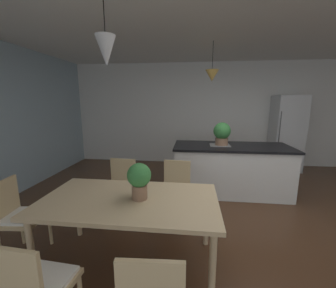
{
  "coord_description": "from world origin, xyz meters",
  "views": [
    {
      "loc": [
        -0.82,
        -2.67,
        1.69
      ],
      "look_at": [
        -1.15,
        0.23,
        1.11
      ],
      "focal_mm": 22.78,
      "sensor_mm": 36.0,
      "label": 1
    }
  ],
  "objects_px": {
    "chair_near_left": "(35,288)",
    "potted_plant_on_island": "(222,133)",
    "chair_far_right": "(176,190)",
    "dining_table": "(130,205)",
    "kitchen_island": "(231,169)",
    "refrigerator": "(286,133)",
    "chair_far_left": "(120,188)",
    "potted_plant_on_table": "(139,179)",
    "chair_window_end": "(19,215)"
  },
  "relations": [
    {
      "from": "kitchen_island",
      "to": "potted_plant_on_island",
      "type": "relative_size",
      "value": 4.96
    },
    {
      "from": "chair_window_end",
      "to": "chair_far_right",
      "type": "distance_m",
      "value": 1.86
    },
    {
      "from": "dining_table",
      "to": "chair_far_left",
      "type": "distance_m",
      "value": 0.95
    },
    {
      "from": "kitchen_island",
      "to": "chair_far_left",
      "type": "bearing_deg",
      "value": -146.71
    },
    {
      "from": "refrigerator",
      "to": "potted_plant_on_island",
      "type": "distance_m",
      "value": 2.4
    },
    {
      "from": "chair_far_left",
      "to": "potted_plant_on_island",
      "type": "distance_m",
      "value": 2.03
    },
    {
      "from": "kitchen_island",
      "to": "potted_plant_on_island",
      "type": "xyz_separation_m",
      "value": [
        -0.19,
        0.0,
        0.67
      ]
    },
    {
      "from": "chair_near_left",
      "to": "chair_far_right",
      "type": "distance_m",
      "value": 1.87
    },
    {
      "from": "dining_table",
      "to": "kitchen_island",
      "type": "xyz_separation_m",
      "value": [
        1.34,
        1.99,
        -0.21
      ]
    },
    {
      "from": "kitchen_island",
      "to": "potted_plant_on_island",
      "type": "height_order",
      "value": "potted_plant_on_island"
    },
    {
      "from": "dining_table",
      "to": "chair_far_left",
      "type": "relative_size",
      "value": 2.03
    },
    {
      "from": "chair_near_left",
      "to": "chair_far_left",
      "type": "distance_m",
      "value": 1.69
    },
    {
      "from": "chair_near_left",
      "to": "potted_plant_on_table",
      "type": "bearing_deg",
      "value": 59.29
    },
    {
      "from": "refrigerator",
      "to": "potted_plant_on_island",
      "type": "xyz_separation_m",
      "value": [
        -1.78,
        -1.6,
        0.21
      ]
    },
    {
      "from": "refrigerator",
      "to": "chair_near_left",
      "type": "bearing_deg",
      "value": -126.9
    },
    {
      "from": "chair_near_left",
      "to": "kitchen_island",
      "type": "bearing_deg",
      "value": 58.41
    },
    {
      "from": "dining_table",
      "to": "kitchen_island",
      "type": "relative_size",
      "value": 0.84
    },
    {
      "from": "refrigerator",
      "to": "potted_plant_on_table",
      "type": "bearing_deg",
      "value": -128.24
    },
    {
      "from": "dining_table",
      "to": "potted_plant_on_table",
      "type": "relative_size",
      "value": 4.81
    },
    {
      "from": "chair_window_end",
      "to": "kitchen_island",
      "type": "bearing_deg",
      "value": 37.5
    },
    {
      "from": "chair_window_end",
      "to": "chair_far_right",
      "type": "xyz_separation_m",
      "value": [
        1.65,
        0.85,
        0.0
      ]
    },
    {
      "from": "chair_far_left",
      "to": "chair_far_right",
      "type": "xyz_separation_m",
      "value": [
        0.8,
        -0.0,
        0.0
      ]
    },
    {
      "from": "refrigerator",
      "to": "potted_plant_on_island",
      "type": "relative_size",
      "value": 4.35
    },
    {
      "from": "dining_table",
      "to": "potted_plant_on_table",
      "type": "height_order",
      "value": "potted_plant_on_table"
    },
    {
      "from": "chair_far_left",
      "to": "potted_plant_on_island",
      "type": "relative_size",
      "value": 2.06
    },
    {
      "from": "chair_far_right",
      "to": "chair_window_end",
      "type": "bearing_deg",
      "value": -152.78
    },
    {
      "from": "dining_table",
      "to": "chair_near_left",
      "type": "bearing_deg",
      "value": -115.36
    },
    {
      "from": "chair_far_right",
      "to": "kitchen_island",
      "type": "xyz_separation_m",
      "value": [
        0.94,
        1.14,
        -0.01
      ]
    },
    {
      "from": "potted_plant_on_island",
      "to": "chair_near_left",
      "type": "bearing_deg",
      "value": -118.72
    },
    {
      "from": "chair_near_left",
      "to": "dining_table",
      "type": "bearing_deg",
      "value": 64.64
    },
    {
      "from": "chair_near_left",
      "to": "chair_far_right",
      "type": "relative_size",
      "value": 1.0
    },
    {
      "from": "chair_far_right",
      "to": "refrigerator",
      "type": "bearing_deg",
      "value": 47.34
    },
    {
      "from": "chair_far_right",
      "to": "kitchen_island",
      "type": "height_order",
      "value": "kitchen_island"
    },
    {
      "from": "chair_window_end",
      "to": "chair_far_left",
      "type": "distance_m",
      "value": 1.21
    },
    {
      "from": "kitchen_island",
      "to": "potted_plant_on_table",
      "type": "height_order",
      "value": "potted_plant_on_table"
    },
    {
      "from": "potted_plant_on_table",
      "to": "chair_far_left",
      "type": "bearing_deg",
      "value": 120.76
    },
    {
      "from": "refrigerator",
      "to": "kitchen_island",
      "type": "bearing_deg",
      "value": -134.72
    },
    {
      "from": "chair_near_left",
      "to": "potted_plant_on_table",
      "type": "height_order",
      "value": "potted_plant_on_table"
    },
    {
      "from": "chair_far_left",
      "to": "chair_far_right",
      "type": "relative_size",
      "value": 1.0
    },
    {
      "from": "chair_far_left",
      "to": "potted_plant_on_table",
      "type": "bearing_deg",
      "value": -59.24
    },
    {
      "from": "dining_table",
      "to": "chair_far_right",
      "type": "height_order",
      "value": "chair_far_right"
    },
    {
      "from": "chair_far_right",
      "to": "chair_far_left",
      "type": "bearing_deg",
      "value": 180.0
    },
    {
      "from": "dining_table",
      "to": "chair_far_right",
      "type": "distance_m",
      "value": 0.96
    },
    {
      "from": "chair_window_end",
      "to": "chair_far_left",
      "type": "bearing_deg",
      "value": 44.75
    },
    {
      "from": "chair_far_left",
      "to": "dining_table",
      "type": "bearing_deg",
      "value": -65.0
    },
    {
      "from": "kitchen_island",
      "to": "refrigerator",
      "type": "bearing_deg",
      "value": 45.28
    },
    {
      "from": "dining_table",
      "to": "potted_plant_on_island",
      "type": "relative_size",
      "value": 4.18
    },
    {
      "from": "dining_table",
      "to": "kitchen_island",
      "type": "distance_m",
      "value": 2.41
    },
    {
      "from": "chair_window_end",
      "to": "chair_far_left",
      "type": "height_order",
      "value": "same"
    },
    {
      "from": "chair_near_left",
      "to": "potted_plant_on_island",
      "type": "distance_m",
      "value": 3.3
    }
  ]
}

